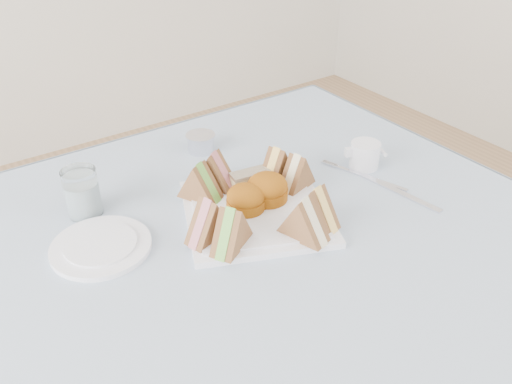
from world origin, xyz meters
TOP-DOWN VIEW (x-y plane):
  - tablecloth at (0.00, 0.00)m, footprint 1.02×1.02m
  - serving_plate at (0.02, 0.09)m, footprint 0.33×0.33m
  - sandwich_fl_a at (-0.09, 0.07)m, footprint 0.09×0.06m
  - sandwich_fl_b at (-0.07, 0.03)m, footprint 0.09×0.08m
  - sandwich_fr_a at (0.08, -0.00)m, footprint 0.06×0.09m
  - sandwich_fr_b at (0.04, -0.02)m, footprint 0.06×0.09m
  - sandwich_bl_a at (-0.04, 0.18)m, footprint 0.07×0.09m
  - sandwich_bl_b at (0.00, 0.19)m, footprint 0.08×0.09m
  - sandwich_br_a at (0.13, 0.11)m, footprint 0.09×0.06m
  - sandwich_br_b at (0.11, 0.15)m, footprint 0.09×0.06m
  - scone_left at (0.01, 0.10)m, footprint 0.09×0.09m
  - scone_right at (0.06, 0.10)m, footprint 0.08×0.08m
  - pastry_slice at (0.05, 0.16)m, footprint 0.08×0.04m
  - side_plate at (-0.24, 0.16)m, footprint 0.20×0.20m
  - water_glass at (-0.23, 0.27)m, footprint 0.07×0.07m
  - tea_strainer at (0.06, 0.35)m, footprint 0.08×0.08m
  - knife at (0.29, -0.01)m, footprint 0.04×0.17m
  - fork at (0.28, 0.06)m, footprint 0.06×0.15m
  - creamer_jug at (0.30, 0.10)m, footprint 0.08×0.08m

SIDE VIEW (x-z plane):
  - tablecloth at x=0.00m, z-range 0.74..0.75m
  - fork at x=0.28m, z-range 0.75..0.75m
  - knife at x=0.29m, z-range 0.75..0.75m
  - side_plate at x=-0.24m, z-range 0.75..0.76m
  - serving_plate at x=0.02m, z-range 0.75..0.76m
  - tea_strainer at x=0.06m, z-range 0.75..0.78m
  - creamer_jug at x=0.30m, z-range 0.75..0.80m
  - pastry_slice at x=0.05m, z-range 0.76..0.79m
  - scone_left at x=0.01m, z-range 0.76..0.80m
  - scone_right at x=0.06m, z-range 0.76..0.81m
  - water_glass at x=-0.23m, z-range 0.75..0.84m
  - sandwich_br_a at x=0.13m, z-range 0.76..0.83m
  - sandwich_br_b at x=0.11m, z-range 0.76..0.83m
  - sandwich_fr_a at x=0.08m, z-range 0.76..0.83m
  - sandwich_bl_a at x=-0.04m, z-range 0.76..0.83m
  - sandwich_fl_b at x=-0.07m, z-range 0.76..0.83m
  - sandwich_fl_a at x=-0.09m, z-range 0.76..0.83m
  - sandwich_fr_b at x=0.04m, z-range 0.76..0.83m
  - sandwich_bl_b at x=0.00m, z-range 0.76..0.83m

